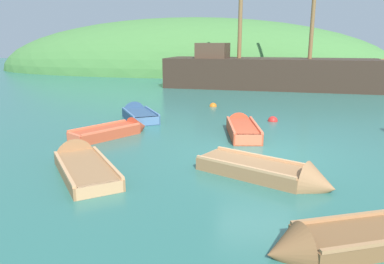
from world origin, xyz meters
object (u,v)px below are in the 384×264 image
Objects in this scene: rowboat_portside at (138,116)px; buoy_red at (273,121)px; buoy_orange at (213,106)px; rowboat_outer_left at (115,132)px; rowboat_center at (81,165)px; rowboat_far at (341,244)px; rowboat_near_dock at (273,175)px; sailing_ship at (267,77)px; rowboat_outer_right at (241,129)px.

buoy_red is (5.99, 0.34, -0.13)m from rowboat_portside.
buoy_red is at bearing -48.46° from buoy_orange.
rowboat_outer_left is 6.82m from buoy_red.
rowboat_center is 9.12× the size of buoy_orange.
rowboat_outer_left is 7.19× the size of buoy_red.
rowboat_portside is 7.15× the size of buoy_red.
rowboat_far reaches higher than buoy_orange.
rowboat_portside is at bearing 35.21° from rowboat_outer_left.
rowboat_near_dock reaches higher than buoy_orange.
rowboat_near_dock is at bearing -126.98° from rowboat_center.
rowboat_outer_left is 7.34m from buoy_orange.
rowboat_far is (0.92, -3.08, -0.02)m from rowboat_near_dock.
buoy_orange is (-3.22, -8.63, -0.85)m from sailing_ship.
rowboat_near_dock reaches higher than rowboat_outer_left.
sailing_ship is at bearing 69.57° from buoy_orange.
rowboat_outer_right is at bearing -99.15° from rowboat_far.
rowboat_far is (0.22, -22.09, -0.75)m from sailing_ship.
rowboat_outer_right is 8.95× the size of buoy_orange.
rowboat_portside is 3.06m from rowboat_outer_left.
rowboat_portside is at bearing -176.70° from buoy_red.
sailing_ship is 5.12× the size of rowboat_outer_right.
sailing_ship reaches higher than rowboat_far.
rowboat_portside is 11.76m from rowboat_far.
rowboat_center is 5.14m from rowboat_near_dock.
rowboat_near_dock is 8.37× the size of buoy_red.
rowboat_outer_left is 0.99× the size of rowboat_far.
rowboat_portside is 0.98× the size of rowboat_far.
rowboat_outer_right is (-1.59, -14.25, -0.70)m from sailing_ship.
rowboat_portside is (-5.57, 6.73, 0.02)m from rowboat_near_dock.
rowboat_center reaches higher than buoy_red.
rowboat_portside reaches higher than rowboat_outer_left.
rowboat_portside is 0.99× the size of rowboat_outer_left.
rowboat_near_dock is 7.09m from buoy_red.
sailing_ship is 9.25m from buoy_orange.
rowboat_outer_right reaches higher than rowboat_outer_left.
rowboat_outer_right is at bearing -73.89° from buoy_orange.
sailing_ship is at bearing -14.76° from rowboat_outer_right.
rowboat_portside is 7.83× the size of buoy_orange.
buoy_red is (-0.50, 10.15, -0.09)m from rowboat_far.
buoy_red reaches higher than buoy_orange.
rowboat_near_dock is 1.17× the size of rowboat_portside.
sailing_ship reaches higher than buoy_red.
rowboat_portside is 6.00m from buoy_red.
rowboat_center is at bearing -49.43° from rowboat_far.
buoy_orange is (-1.62, 5.62, -0.15)m from rowboat_outer_right.
sailing_ship is 16.56m from rowboat_outer_left.
rowboat_center is 1.16× the size of rowboat_outer_left.
rowboat_outer_right is 0.98× the size of rowboat_center.
rowboat_outer_right is at bearing -42.83° from rowboat_outer_left.
sailing_ship is at bearing -57.38° from rowboat_portside.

